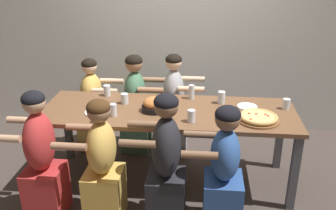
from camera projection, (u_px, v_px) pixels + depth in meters
The scene contains 22 objects.
ground_plane at pixel (168, 179), 3.91m from camera, with size 18.00×18.00×0.00m, color #423833.
restaurant_back_panel at pixel (179, 4), 4.55m from camera, with size 10.00×0.06×3.20m, color silver.
dining_table at pixel (168, 117), 3.63m from camera, with size 2.45×0.84×0.79m.
pizza_board_main at pixel (258, 118), 3.36m from camera, with size 0.38×0.38×0.06m.
skillet_bowl at pixel (154, 105), 3.56m from camera, with size 0.34×0.23×0.14m.
empty_plate_a at pixel (97, 112), 3.53m from camera, with size 0.23×0.23×0.02m.
empty_plate_b at pixel (247, 106), 3.66m from camera, with size 0.20×0.20×0.02m.
drinking_glass_a at pixel (125, 99), 3.74m from camera, with size 0.07×0.07×0.10m.
drinking_glass_b at pixel (191, 93), 3.85m from camera, with size 0.06×0.06×0.15m.
drinking_glass_c at pixel (99, 118), 3.32m from camera, with size 0.07×0.07×0.11m.
drinking_glass_d at pixel (191, 117), 3.33m from camera, with size 0.07×0.07×0.11m.
drinking_glass_e at pixel (114, 111), 3.45m from camera, with size 0.06×0.06×0.12m.
drinking_glass_f at pixel (221, 98), 3.74m from camera, with size 0.08×0.08×0.12m.
drinking_glass_g at pixel (286, 105), 3.60m from camera, with size 0.07×0.07×0.10m.
drinking_glass_h at pixel (107, 91), 3.94m from camera, with size 0.07×0.07×0.11m.
diner_near_left at pixel (42, 161), 3.20m from camera, with size 0.51×0.40×1.18m.
diner_near_midright at pixel (223, 173), 3.08m from camera, with size 0.51×0.40×1.11m.
diner_far_center at pixel (174, 108), 4.29m from camera, with size 0.51×0.40×1.17m.
diner_near_center at pixel (166, 166), 3.10m from camera, with size 0.51×0.40×1.20m.
diner_near_midleft at pixel (102, 167), 3.17m from camera, with size 0.51×0.40×1.13m.
diner_far_midleft at pixel (136, 107), 4.33m from camera, with size 0.51×0.40×1.15m.
diner_far_left at pixel (93, 108), 4.39m from camera, with size 0.51×0.40×1.10m.
Camera 1 is at (0.32, -3.29, 2.22)m, focal length 40.00 mm.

